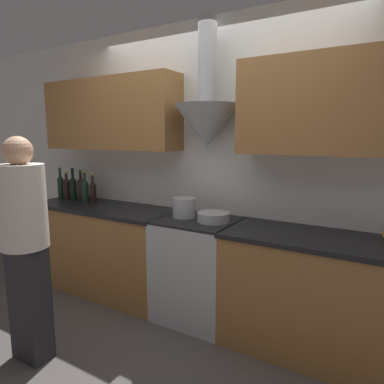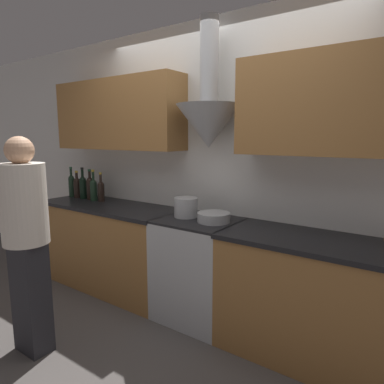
# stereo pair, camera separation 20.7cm
# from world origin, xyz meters

# --- Properties ---
(ground_plane) EXTENTS (12.00, 12.00, 0.00)m
(ground_plane) POSITION_xyz_m (0.00, 0.00, 0.00)
(ground_plane) COLOR #4C4744
(wall_back) EXTENTS (8.40, 0.56, 2.60)m
(wall_back) POSITION_xyz_m (-0.06, 0.62, 1.48)
(wall_back) COLOR white
(wall_back) RESTS_ON ground_plane
(counter_left) EXTENTS (1.61, 0.62, 0.89)m
(counter_left) POSITION_xyz_m (-1.12, 0.35, 0.44)
(counter_left) COLOR #9E6B38
(counter_left) RESTS_ON ground_plane
(counter_right) EXTENTS (1.27, 0.62, 0.89)m
(counter_right) POSITION_xyz_m (0.95, 0.35, 0.44)
(counter_right) COLOR #9E6B38
(counter_right) RESTS_ON ground_plane
(stove_range) EXTENTS (0.66, 0.60, 0.89)m
(stove_range) POSITION_xyz_m (0.00, 0.35, 0.45)
(stove_range) COLOR #B7BABC
(stove_range) RESTS_ON ground_plane
(wine_bottle_0) EXTENTS (0.07, 0.07, 0.35)m
(wine_bottle_0) POSITION_xyz_m (-1.83, 0.42, 1.03)
(wine_bottle_0) COLOR black
(wine_bottle_0) RESTS_ON counter_left
(wine_bottle_1) EXTENTS (0.08, 0.08, 0.31)m
(wine_bottle_1) POSITION_xyz_m (-1.73, 0.42, 1.01)
(wine_bottle_1) COLOR black
(wine_bottle_1) RESTS_ON counter_left
(wine_bottle_2) EXTENTS (0.08, 0.08, 0.35)m
(wine_bottle_2) POSITION_xyz_m (-1.63, 0.42, 1.03)
(wine_bottle_2) COLOR black
(wine_bottle_2) RESTS_ON counter_left
(wine_bottle_3) EXTENTS (0.08, 0.08, 0.34)m
(wine_bottle_3) POSITION_xyz_m (-1.51, 0.43, 1.03)
(wine_bottle_3) COLOR black
(wine_bottle_3) RESTS_ON counter_left
(wine_bottle_4) EXTENTS (0.08, 0.08, 0.34)m
(wine_bottle_4) POSITION_xyz_m (-1.42, 0.40, 1.02)
(wine_bottle_4) COLOR black
(wine_bottle_4) RESTS_ON counter_left
(wine_bottle_5) EXTENTS (0.07, 0.07, 0.32)m
(wine_bottle_5) POSITION_xyz_m (-1.32, 0.42, 1.01)
(wine_bottle_5) COLOR black
(wine_bottle_5) RESTS_ON counter_left
(stock_pot) EXTENTS (0.21, 0.21, 0.17)m
(stock_pot) POSITION_xyz_m (-0.15, 0.37, 0.97)
(stock_pot) COLOR #B7BABC
(stock_pot) RESTS_ON stove_range
(mixing_bowl) EXTENTS (0.27, 0.27, 0.08)m
(mixing_bowl) POSITION_xyz_m (0.15, 0.35, 0.92)
(mixing_bowl) COLOR #B7BABC
(mixing_bowl) RESTS_ON stove_range
(person_foreground_left) EXTENTS (0.31, 0.31, 1.59)m
(person_foreground_left) POSITION_xyz_m (-0.74, -0.75, 0.88)
(person_foreground_left) COLOR #28282D
(person_foreground_left) RESTS_ON ground_plane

